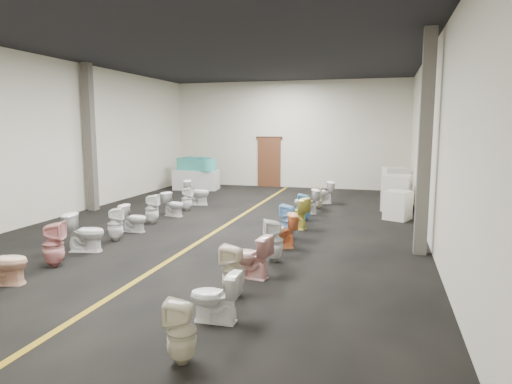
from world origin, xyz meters
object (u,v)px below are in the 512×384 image
appliance_crate_a (398,205)px  toilet_right_2 (233,270)px  toilet_left_5 (115,224)px  toilet_left_9 (187,199)px  toilet_right_1 (215,297)px  appliance_crate_b (397,193)px  toilet_left_4 (85,232)px  toilet_right_3 (250,256)px  toilet_right_8 (305,207)px  toilet_left_2 (4,262)px  toilet_left_3 (53,245)px  appliance_crate_c (396,193)px  toilet_left_7 (152,209)px  toilet_right_7 (293,213)px  toilet_right_0 (181,332)px  toilet_right_9 (306,202)px  bathtub (196,164)px  toilet_left_10 (197,192)px  toilet_right_10 (318,197)px  toilet_right_4 (274,241)px  toilet_left_6 (134,218)px  toilet_right_11 (322,193)px  toilet_right_5 (280,231)px  display_table (196,180)px  toilet_left_8 (174,204)px  toilet_right_6 (289,221)px

appliance_crate_a → toilet_right_2: appliance_crate_a is taller
appliance_crate_a → toilet_left_5: size_ratio=1.04×
toilet_left_9 → toilet_right_1: 8.34m
appliance_crate_b → toilet_left_4: appliance_crate_b is taller
toilet_right_3 → toilet_right_8: size_ratio=1.00×
toilet_left_2 → toilet_left_3: (0.13, 1.02, 0.04)m
appliance_crate_b → appliance_crate_c: (0.00, 1.00, -0.15)m
toilet_left_7 → toilet_right_7: 3.81m
toilet_right_0 → toilet_right_9: size_ratio=0.99×
bathtub → toilet_left_10: bearing=-54.0°
bathtub → appliance_crate_b: bathtub is taller
toilet_right_1 → toilet_right_10: (0.12, 8.90, 0.01)m
appliance_crate_a → toilet_left_9: (-6.28, -0.31, -0.04)m
toilet_left_7 → toilet_right_2: bearing=-149.2°
toilet_left_10 → toilet_left_7: bearing=166.6°
toilet_left_4 → toilet_left_9: bearing=-14.1°
toilet_right_0 → toilet_right_3: 2.99m
toilet_right_4 → toilet_left_6: bearing=-132.5°
toilet_right_4 → toilet_right_11: 6.96m
appliance_crate_c → toilet_right_8: appliance_crate_c is taller
toilet_left_3 → toilet_left_7: 3.94m
toilet_left_3 → toilet_right_4: (3.87, 1.42, -0.01)m
toilet_left_2 → toilet_right_5: 5.20m
display_table → toilet_right_2: size_ratio=2.25×
toilet_right_2 → appliance_crate_c: bearing=163.8°
display_table → toilet_left_2: size_ratio=2.34×
toilet_left_8 → toilet_right_9: size_ratio=0.93×
toilet_right_2 → toilet_right_8: size_ratio=1.05×
display_table → toilet_right_7: toilet_right_7 is taller
toilet_right_9 → toilet_left_9: bearing=-106.6°
toilet_left_6 → toilet_right_3: (3.75, -2.55, 0.04)m
toilet_left_7 → toilet_right_6: size_ratio=1.00×
appliance_crate_c → toilet_right_1: (-2.53, -10.21, -0.05)m
toilet_right_5 → toilet_right_8: bearing=155.7°
toilet_right_5 → toilet_right_10: (0.12, 4.99, -0.01)m
toilet_left_6 → toilet_left_9: toilet_left_9 is taller
display_table → toilet_right_5: size_ratio=2.41×
toilet_left_5 → toilet_right_9: 5.73m
display_table → toilet_left_7: toilet_left_7 is taller
toilet_right_5 → toilet_right_11: size_ratio=0.99×
toilet_right_3 → toilet_right_11: size_ratio=1.01×
toilet_left_8 → toilet_right_0: size_ratio=0.94×
toilet_left_6 → toilet_left_10: 4.07m
appliance_crate_c → toilet_left_8: 7.29m
toilet_left_5 → toilet_right_2: toilet_right_2 is taller
toilet_left_8 → toilet_right_6: (3.77, -1.71, 0.06)m
toilet_right_6 → toilet_right_2: bearing=4.0°
toilet_left_5 → toilet_right_4: (3.87, -0.62, 0.03)m
appliance_crate_c → toilet_left_4: bearing=-129.9°
toilet_right_4 → toilet_right_5: (-0.11, 1.02, -0.04)m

